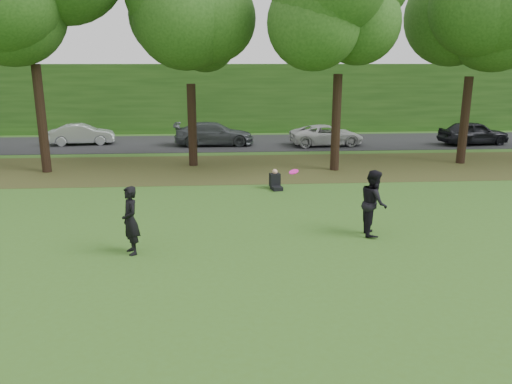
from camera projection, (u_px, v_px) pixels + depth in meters
ground at (286, 275)px, 12.50m from camera, size 120.00×120.00×0.00m
leaf_litter at (253, 168)px, 25.04m from camera, size 60.00×7.00×0.01m
street at (245, 143)px, 32.76m from camera, size 70.00×7.00×0.02m
far_hedge at (241, 98)px, 37.91m from camera, size 70.00×3.00×5.00m
player_left at (130, 220)px, 13.70m from camera, size 0.72×0.83×1.92m
player_right at (374, 203)px, 15.23m from camera, size 0.88×1.07×2.03m
parked_cars at (240, 135)px, 31.46m from camera, size 37.16×3.86×1.49m
frisbee at (294, 172)px, 14.12m from camera, size 0.34×0.35×0.15m
seated_person at (275, 182)px, 20.91m from camera, size 0.54×0.79×0.83m
tree_line at (245, 2)px, 22.96m from camera, size 55.30×7.90×12.31m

